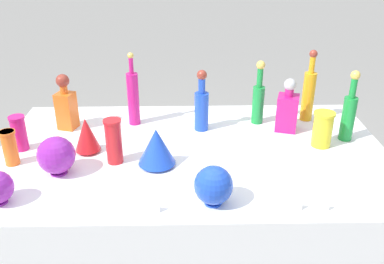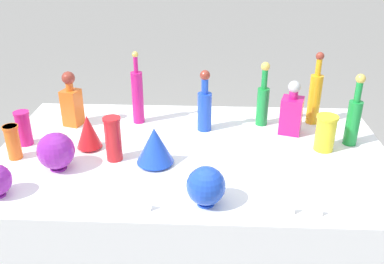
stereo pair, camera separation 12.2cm
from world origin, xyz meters
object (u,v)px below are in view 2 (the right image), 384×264
Objects in this scene: tall_bottle_0 at (205,106)px; round_bowl_2 at (206,186)px; fluted_vase_1 at (88,131)px; slender_vase_1 at (24,127)px; square_decanter_0 at (71,102)px; fluted_vase_0 at (155,145)px; tall_bottle_1 at (263,100)px; slender_vase_3 at (13,141)px; round_bowl_0 at (56,151)px; tall_bottle_3 at (315,95)px; tall_bottle_2 at (354,117)px; cardboard_box_behind_right at (131,150)px; square_decanter_1 at (292,112)px; slender_vase_0 at (113,138)px; slender_vase_2 at (326,132)px; cardboard_box_behind_left at (162,155)px; tall_bottle_4 at (138,95)px.

round_bowl_2 is (0.02, -0.69, -0.05)m from tall_bottle_0.
slender_vase_1 is at bearing 175.03° from fluted_vase_1.
fluted_vase_0 is at bearing -39.25° from square_decanter_0.
tall_bottle_1 reaches higher than round_bowl_2.
slender_vase_3 is (-0.17, -0.39, -0.04)m from square_decanter_0.
fluted_vase_0 reaches higher than round_bowl_0.
tall_bottle_3 is 2.28× the size of fluted_vase_1.
tall_bottle_2 reaches higher than cardboard_box_behind_right.
tall_bottle_3 reaches higher than square_decanter_1.
square_decanter_0 is at bearing 129.08° from slender_vase_0.
tall_bottle_2 reaches higher than slender_vase_2.
fluted_vase_1 is 1.01× the size of round_bowl_0.
fluted_vase_1 is (-1.16, -0.36, -0.07)m from tall_bottle_3.
tall_bottle_0 is at bearing -66.28° from cardboard_box_behind_left.
tall_bottle_0 reaches higher than square_decanter_0.
tall_bottle_1 is 0.88× the size of tall_bottle_3.
round_bowl_0 is (-1.25, -0.56, -0.07)m from tall_bottle_3.
tall_bottle_1 is 2.02× the size of fluted_vase_1.
slender_vase_2 is 1.49m from cardboard_box_behind_left.
square_decanter_0 is at bearing -100.13° from cardboard_box_behind_right.
square_decanter_0 is 1.73× the size of fluted_vase_1.
square_decanter_1 is at bearing 8.39° from slender_vase_1.
square_decanter_0 is 1.07m from cardboard_box_behind_right.
square_decanter_0 is 1.74× the size of round_bowl_0.
square_decanter_0 is 0.42m from slender_vase_3.
square_decanter_0 is 1.73× the size of slender_vase_1.
square_decanter_0 is 1.87× the size of round_bowl_2.
tall_bottle_4 is 2.42× the size of slender_vase_3.
square_decanter_1 reaches higher than fluted_vase_1.
tall_bottle_0 is 0.38m from tall_bottle_4.
slender_vase_0 is 0.42× the size of cardboard_box_behind_left.
slender_vase_1 and round_bowl_0 have the same top height.
slender_vase_3 is (-1.20, -0.44, -0.05)m from tall_bottle_1.
round_bowl_0 is 0.34× the size of cardboard_box_behind_left.
tall_bottle_0 is at bearing -168.73° from tall_bottle_3.
slender_vase_1 reaches higher than cardboard_box_behind_left.
square_decanter_1 is 0.93m from slender_vase_0.
tall_bottle_0 is 1.56× the size of slender_vase_0.
cardboard_box_behind_left is at bearing 74.86° from round_bowl_0.
square_decanter_0 is at bearing 66.79° from slender_vase_3.
slender_vase_1 is 0.98× the size of slender_vase_2.
tall_bottle_0 is 0.54m from slender_vase_0.
slender_vase_3 is at bearing 159.86° from round_bowl_2.
tall_bottle_2 is 1.28× the size of square_decanter_1.
square_decanter_1 is at bearing 28.50° from fluted_vase_0.
tall_bottle_0 is 1.90× the size of slender_vase_1.
fluted_vase_0 is 0.32× the size of cardboard_box_behind_right.
tall_bottle_3 is 1.53m from slender_vase_1.
slender_vase_3 is at bearing -104.65° from cardboard_box_behind_right.
tall_bottle_2 reaches higher than slender_vase_0.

